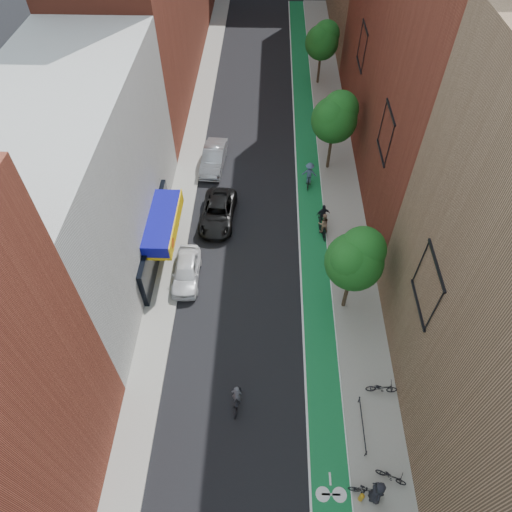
# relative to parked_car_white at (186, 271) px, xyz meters

# --- Properties ---
(ground) EXTENTS (160.00, 160.00, 0.00)m
(ground) POSITION_rel_parked_car_white_xyz_m (4.60, -11.98, -0.72)
(ground) COLOR black
(ground) RESTS_ON ground
(bike_lane) EXTENTS (2.00, 68.00, 0.01)m
(bike_lane) POSITION_rel_parked_car_white_xyz_m (8.60, 14.02, -0.72)
(bike_lane) COLOR #136B2F
(bike_lane) RESTS_ON ground
(sidewalk_left) EXTENTS (2.00, 68.00, 0.15)m
(sidewalk_left) POSITION_rel_parked_car_white_xyz_m (-1.40, 14.02, -0.65)
(sidewalk_left) COLOR gray
(sidewalk_left) RESTS_ON ground
(sidewalk_right) EXTENTS (3.00, 68.00, 0.15)m
(sidewalk_right) POSITION_rel_parked_car_white_xyz_m (11.10, 14.02, -0.65)
(sidewalk_right) COLOR gray
(sidewalk_right) RESTS_ON ground
(building_left_white) EXTENTS (8.00, 20.00, 12.00)m
(building_left_white) POSITION_rel_parked_car_white_xyz_m (-6.40, 2.02, 5.28)
(building_left_white) COLOR silver
(building_left_white) RESTS_ON ground
(building_right_mid_red) EXTENTS (8.00, 28.00, 22.00)m
(building_right_mid_red) POSITION_rel_parked_car_white_xyz_m (16.60, 14.02, 10.28)
(building_right_mid_red) COLOR maroon
(building_right_mid_red) RESTS_ON ground
(tree_near) EXTENTS (3.40, 3.36, 6.42)m
(tree_near) POSITION_rel_parked_car_white_xyz_m (10.25, -1.97, 3.93)
(tree_near) COLOR #332619
(tree_near) RESTS_ON ground
(tree_mid) EXTENTS (3.55, 3.53, 6.74)m
(tree_mid) POSITION_rel_parked_car_white_xyz_m (10.25, 12.03, 4.17)
(tree_mid) COLOR #332619
(tree_mid) RESTS_ON ground
(tree_far) EXTENTS (3.30, 3.25, 6.21)m
(tree_far) POSITION_rel_parked_car_white_xyz_m (10.25, 26.03, 3.78)
(tree_far) COLOR #332619
(tree_far) RESTS_ON ground
(parked_car_white) EXTENTS (1.80, 4.28, 1.45)m
(parked_car_white) POSITION_rel_parked_car_white_xyz_m (0.00, 0.00, 0.00)
(parked_car_white) COLOR white
(parked_car_white) RESTS_ON ground
(parked_car_black) EXTENTS (2.65, 5.30, 1.44)m
(parked_car_black) POSITION_rel_parked_car_white_xyz_m (1.60, 5.60, -0.00)
(parked_car_black) COLOR black
(parked_car_black) RESTS_ON ground
(parked_car_silver) EXTENTS (2.06, 5.00, 1.61)m
(parked_car_silver) POSITION_rel_parked_car_white_xyz_m (0.72, 12.07, 0.08)
(parked_car_silver) COLOR gray
(parked_car_silver) RESTS_ON ground
(cyclist_lead) EXTENTS (0.79, 1.81, 1.95)m
(cyclist_lead) POSITION_rel_parked_car_white_xyz_m (3.85, -8.67, -0.08)
(cyclist_lead) COLOR black
(cyclist_lead) RESTS_ON ground
(cyclist_lane_near) EXTENTS (0.89, 1.72, 1.95)m
(cyclist_lane_near) POSITION_rel_parked_car_white_xyz_m (9.25, 4.28, 0.09)
(cyclist_lane_near) COLOR black
(cyclist_lane_near) RESTS_ON ground
(cyclist_lane_mid) EXTENTS (1.05, 2.01, 2.02)m
(cyclist_lane_mid) POSITION_rel_parked_car_white_xyz_m (9.30, 5.14, 0.01)
(cyclist_lane_mid) COLOR black
(cyclist_lane_mid) RESTS_ON ground
(cyclist_lane_far) EXTENTS (1.27, 1.62, 2.18)m
(cyclist_lane_far) POSITION_rel_parked_car_white_xyz_m (8.50, 9.72, 0.29)
(cyclist_lane_far) COLOR black
(cyclist_lane_far) RESTS_ON ground
(parked_bike_near) EXTENTS (1.59, 1.09, 0.79)m
(parked_bike_near) POSITION_rel_parked_car_white_xyz_m (11.48, -12.23, -0.18)
(parked_bike_near) COLOR black
(parked_bike_near) RESTS_ON sidewalk_right
(parked_bike_mid) EXTENTS (1.77, 0.75, 1.03)m
(parked_bike_mid) POSITION_rel_parked_car_white_xyz_m (10.17, -12.92, -0.06)
(parked_bike_mid) COLOR black
(parked_bike_mid) RESTS_ON sidewalk_right
(parked_bike_far) EXTENTS (1.72, 0.63, 0.90)m
(parked_bike_far) POSITION_rel_parked_car_white_xyz_m (11.68, -7.73, -0.12)
(parked_bike_far) COLOR black
(parked_bike_far) RESTS_ON sidewalk_right
(pedestrian) EXTENTS (0.67, 0.96, 1.86)m
(pedestrian) POSITION_rel_parked_car_white_xyz_m (10.59, -13.06, 0.35)
(pedestrian) COLOR black
(pedestrian) RESTS_ON sidewalk_right
(fire_hydrant) EXTENTS (0.24, 0.24, 0.70)m
(fire_hydrant) POSITION_rel_parked_car_white_xyz_m (9.93, -13.17, -0.20)
(fire_hydrant) COLOR #BF8516
(fire_hydrant) RESTS_ON sidewalk_right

